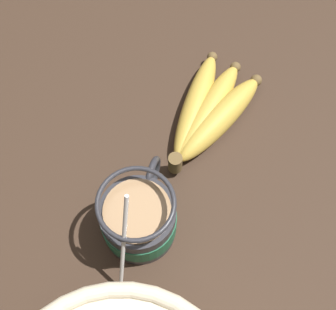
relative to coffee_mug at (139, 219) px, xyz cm
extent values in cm
cube|color=#332319|center=(6.82, -3.66, -5.78)|extent=(103.81, 103.81, 3.24)
cylinder|color=#28282D|center=(-0.13, 0.00, -0.39)|extent=(9.57, 9.57, 7.55)
cylinder|color=#195638|center=(-0.13, 0.00, -0.58)|extent=(9.77, 9.77, 3.58)
torus|color=#28282D|center=(5.64, 0.00, 0.95)|extent=(5.81, 0.90, 5.81)
cylinder|color=#997551|center=(-0.13, 0.00, 3.49)|extent=(8.37, 8.37, 0.40)
torus|color=#28282D|center=(-0.13, 0.00, 6.06)|extent=(9.57, 9.57, 0.60)
cylinder|color=silver|center=(-4.84, 0.00, 4.89)|extent=(6.53, 0.50, 15.29)
ellipsoid|color=silver|center=(-1.80, 0.00, -2.66)|extent=(3.00, 2.00, 0.80)
cylinder|color=brown|center=(9.62, -2.10, -1.42)|extent=(2.00, 2.00, 3.00)
ellipsoid|color=#B79338|center=(18.79, -6.31, -2.16)|extent=(18.20, 11.22, 4.01)
sphere|color=brown|center=(27.05, -10.10, -2.16)|extent=(1.80, 1.80, 1.80)
ellipsoid|color=#B79338|center=(19.65, -4.39, -2.30)|extent=(18.95, 7.78, 3.73)
sphere|color=brown|center=(28.71, -6.46, -2.30)|extent=(1.68, 1.68, 1.68)
ellipsoid|color=#B79338|center=(20.14, -2.30, -2.34)|extent=(19.12, 4.01, 3.64)
sphere|color=brown|center=(29.67, -2.49, -2.34)|extent=(1.64, 1.64, 1.64)
camera|label=1|loc=(-17.53, -9.03, 57.13)|focal=50.00mm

